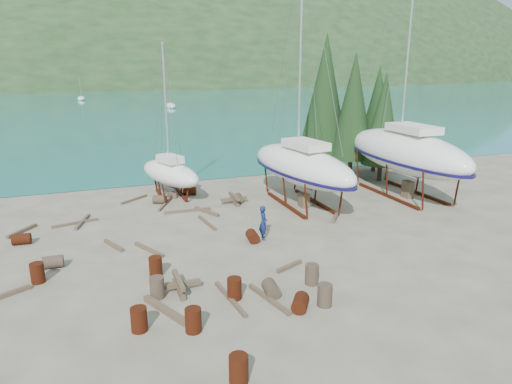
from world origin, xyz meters
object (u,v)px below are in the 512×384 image
object	(u,v)px
large_sailboat_far	(405,151)
small_sailboat_shore	(170,173)
large_sailboat_near	(301,165)
worker	(263,223)

from	to	relation	value
large_sailboat_far	small_sailboat_shore	world-z (taller)	large_sailboat_far
large_sailboat_far	large_sailboat_near	bearing A→B (deg)	176.81
large_sailboat_far	worker	bearing A→B (deg)	-159.65
large_sailboat_near	large_sailboat_far	distance (m)	7.81
large_sailboat_near	worker	world-z (taller)	large_sailboat_near
large_sailboat_near	large_sailboat_far	size ratio (longest dim) A/B	0.85
large_sailboat_near	small_sailboat_shore	size ratio (longest dim) A/B	1.59
large_sailboat_far	worker	size ratio (longest dim) A/B	10.47
large_sailboat_far	worker	xyz separation A→B (m)	(-12.38, -4.44, -2.25)
small_sailboat_shore	worker	size ratio (longest dim) A/B	5.62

